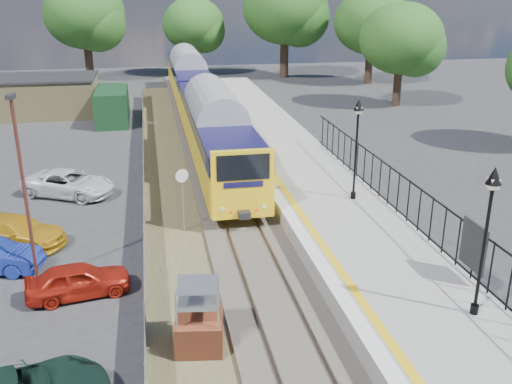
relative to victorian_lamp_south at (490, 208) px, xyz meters
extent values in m
plane|color=#2D2D30|center=(-5.50, 4.00, -4.30)|extent=(120.00, 120.00, 0.00)
cube|color=#473F38|center=(-5.50, 14.00, -4.20)|extent=(3.40, 80.00, 0.20)
cube|color=#4C472D|center=(-8.40, 12.00, -4.27)|extent=(2.60, 70.00, 0.06)
cube|color=brown|center=(-6.22, 14.00, -4.08)|extent=(0.07, 80.00, 0.14)
cube|color=brown|center=(-4.78, 14.00, -4.08)|extent=(0.07, 80.00, 0.14)
cube|color=gray|center=(-1.30, 12.00, -3.85)|extent=(5.00, 70.00, 0.90)
cube|color=silver|center=(-3.55, 12.00, -3.39)|extent=(0.50, 70.00, 0.01)
cube|color=yellow|center=(-3.05, 12.00, -3.39)|extent=(0.30, 70.00, 0.01)
cylinder|color=black|center=(0.00, 0.00, -3.25)|extent=(0.24, 0.24, 0.30)
cylinder|color=black|center=(0.00, 0.00, -1.40)|extent=(0.10, 0.10, 3.70)
cube|color=black|center=(0.00, 0.00, 0.55)|extent=(0.08, 0.08, 0.30)
cube|color=beige|center=(0.00, 0.00, 0.72)|extent=(0.26, 0.26, 0.30)
cone|color=black|center=(0.00, 0.00, 0.95)|extent=(0.44, 0.44, 0.50)
cylinder|color=black|center=(-0.20, 10.00, -3.25)|extent=(0.24, 0.24, 0.30)
cylinder|color=black|center=(-0.20, 10.00, -1.40)|extent=(0.10, 0.10, 3.70)
cube|color=black|center=(-0.20, 10.00, 0.55)|extent=(0.08, 0.08, 0.30)
cube|color=beige|center=(-0.20, 10.00, 0.72)|extent=(0.26, 0.26, 0.30)
cone|color=black|center=(-0.20, 10.00, 0.95)|extent=(0.44, 0.44, 0.50)
cube|color=black|center=(1.05, 6.50, -1.65)|extent=(0.05, 26.00, 0.05)
cube|color=black|center=(1.00, 2.00, -2.20)|extent=(0.08, 1.40, 1.60)
cube|color=#9F8D59|center=(-17.50, 36.00, -2.80)|extent=(8.00, 6.00, 3.00)
cube|color=black|center=(-17.50, 36.00, -1.25)|extent=(8.20, 6.20, 0.15)
cube|color=#14381B|center=(-12.00, 32.00, -3.00)|extent=(2.40, 6.00, 2.60)
cylinder|color=#332319|center=(-15.50, 54.00, -2.37)|extent=(0.88, 0.88, 3.85)
ellipsoid|color=#1C4F1A|center=(-15.50, 54.00, 2.85)|extent=(8.80, 8.80, 7.48)
cylinder|color=#332319|center=(-3.50, 56.00, -2.72)|extent=(0.72, 0.72, 3.15)
ellipsoid|color=#1C4F1A|center=(-3.50, 56.00, 1.55)|extent=(7.20, 7.20, 6.12)
cylinder|color=#332319|center=(6.50, 52.00, -2.20)|extent=(0.96, 0.96, 4.20)
ellipsoid|color=#1C4F1A|center=(6.50, 52.00, 3.50)|extent=(9.60, 9.60, 8.16)
cylinder|color=#332319|center=(14.50, 46.00, -2.55)|extent=(0.80, 0.80, 3.50)
ellipsoid|color=#1C4F1A|center=(14.50, 46.00, 2.20)|extent=(8.00, 8.00, 6.80)
cylinder|color=#332319|center=(12.50, 34.00, -2.72)|extent=(0.72, 0.72, 3.15)
ellipsoid|color=#1C4F1A|center=(12.50, 34.00, 1.55)|extent=(7.20, 7.20, 6.12)
cube|color=yellow|center=(-5.50, 19.12, -2.61)|extent=(2.80, 20.00, 1.90)
cube|color=#13113E|center=(-5.50, 19.12, -1.31)|extent=(2.82, 20.00, 0.90)
cube|color=black|center=(-5.50, 19.12, -1.31)|extent=(2.82, 18.00, 0.70)
cube|color=black|center=(-5.50, 19.12, -3.79)|extent=(2.00, 18.00, 0.45)
cube|color=yellow|center=(-5.50, 39.72, -2.61)|extent=(2.80, 20.00, 1.90)
cube|color=#13113E|center=(-5.50, 39.72, -1.31)|extent=(2.82, 20.00, 0.90)
cube|color=black|center=(-5.50, 39.72, -1.31)|extent=(2.82, 18.00, 0.70)
cube|color=black|center=(-5.50, 39.72, -3.79)|extent=(2.00, 18.00, 0.45)
cube|color=black|center=(-5.50, 8.91, -1.26)|extent=(2.24, 0.04, 1.10)
cube|color=brown|center=(-8.14, 1.04, -3.77)|extent=(1.54, 1.54, 1.05)
cylinder|color=#999EA3|center=(-8.00, 9.66, -3.00)|extent=(0.06, 0.06, 2.60)
cylinder|color=silver|center=(-8.00, 9.61, -1.70)|extent=(0.56, 0.21, 0.58)
cylinder|color=#4D2219|center=(-13.57, 6.25, -0.95)|extent=(0.12, 0.12, 6.70)
cube|color=black|center=(-13.57, 6.25, 2.45)|extent=(0.25, 0.50, 0.15)
imported|color=#9C1B0E|center=(-11.95, 4.89, -3.70)|extent=(3.73, 2.05, 1.20)
imported|color=#C38C17|center=(-14.96, 9.60, -3.67)|extent=(4.67, 3.26, 1.25)
imported|color=silver|center=(-13.45, 15.35, -3.65)|extent=(5.17, 4.05, 1.31)
camera|label=1|loc=(-9.16, -13.32, 5.85)|focal=40.00mm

